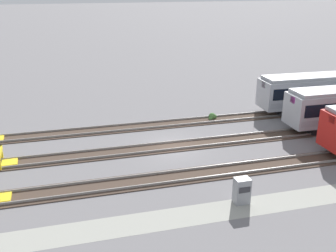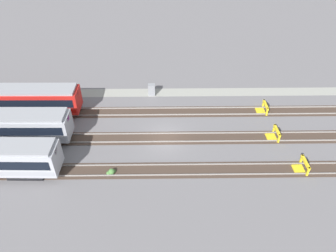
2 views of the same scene
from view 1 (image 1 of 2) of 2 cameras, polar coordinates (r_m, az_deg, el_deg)
The scene contains 8 objects.
ground_plane at distance 31.27m, azimuth 0.57°, elevation -3.04°, with size 400.00×400.00×0.00m, color slate.
service_walkway at distance 23.24m, azimuth 7.04°, elevation -12.21°, with size 54.00×2.00×0.01m, color #9E9E93.
rail_track_nearest at distance 26.90m, azimuth 3.46°, elevation -7.11°, with size 90.00×2.24×0.21m.
rail_track_near_inner at distance 31.25m, azimuth 0.57°, elevation -2.96°, with size 90.00×2.24×0.21m.
rail_track_middle at distance 35.79m, azimuth -1.59°, elevation 0.16°, with size 90.00×2.24×0.21m.
bumper_stop_near_inner_track at distance 30.48m, azimuth -22.68°, elevation -4.33°, with size 1.37×2.01×1.22m.
electrical_cabinet at distance 23.89m, azimuth 10.66°, elevation -9.20°, with size 0.90×0.73×1.60m.
weed_clump at distance 37.61m, azimuth 6.46°, elevation 1.38°, with size 0.92×0.70×0.64m.
Camera 1 is at (-7.69, -27.60, 12.53)m, focal length 42.00 mm.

